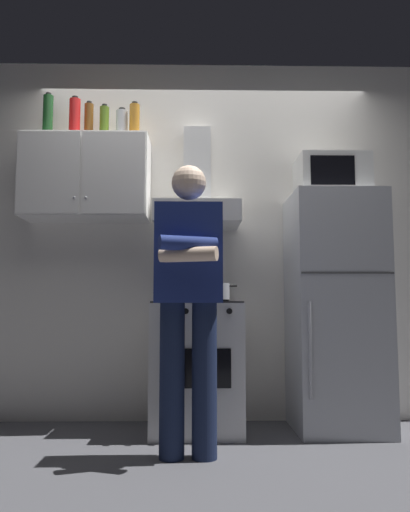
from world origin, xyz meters
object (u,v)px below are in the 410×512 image
(microwave, at_px, (331,177))
(cooking_pot, at_px, (217,291))
(person_standing, at_px, (188,294))
(bottle_soda_red, at_px, (75,117))
(upper_cabinet, at_px, (86,178))
(range_hood, at_px, (197,200))
(bottle_wine_green, at_px, (48,117))
(bottle_liquor_amber, at_px, (134,121))
(refrigerator, at_px, (335,311))
(bottle_olive_oil, at_px, (104,122))
(bottle_beer_brown, at_px, (89,121))
(stove_oven, at_px, (197,365))
(bottle_canister_steel, at_px, (122,124))

(microwave, xyz_separation_m, cooking_pot, (-0.82, -0.14, -0.81))
(person_standing, height_order, bottle_soda_red, bottle_soda_red)
(upper_cabinet, height_order, range_hood, range_hood)
(person_standing, distance_m, bottle_wine_green, 1.84)
(bottle_wine_green, bearing_deg, bottle_liquor_amber, -3.33)
(cooking_pot, bearing_deg, refrigerator, 8.32)
(refrigerator, bearing_deg, bottle_olive_oil, 175.94)
(microwave, distance_m, bottle_liquor_amber, 1.48)
(microwave, height_order, bottle_liquor_amber, bottle_liquor_amber)
(refrigerator, relative_size, person_standing, 0.98)
(bottle_olive_oil, xyz_separation_m, bottle_beer_brown, (-0.12, 0.02, 0.01))
(upper_cabinet, relative_size, refrigerator, 0.56)
(upper_cabinet, xyz_separation_m, stove_oven, (0.80, -0.13, -1.32))
(upper_cabinet, distance_m, cooking_pot, 1.27)
(person_standing, bearing_deg, range_hood, 86.09)
(bottle_wine_green, xyz_separation_m, bottle_olive_oil, (0.42, -0.03, -0.05))
(upper_cabinet, height_order, bottle_beer_brown, bottle_beer_brown)
(bottle_beer_brown, bearing_deg, person_standing, -44.75)
(refrigerator, height_order, bottle_beer_brown, bottle_beer_brown)
(upper_cabinet, distance_m, bottle_canister_steel, 0.48)
(upper_cabinet, relative_size, person_standing, 0.55)
(person_standing, height_order, bottle_canister_steel, bottle_canister_steel)
(range_hood, height_order, bottle_soda_red, bottle_soda_red)
(cooking_pot, xyz_separation_m, bottle_wine_green, (-1.23, 0.27, 1.29))
(person_standing, bearing_deg, upper_cabinet, 135.74)
(bottle_wine_green, bearing_deg, bottle_soda_red, -13.98)
(refrigerator, distance_m, bottle_soda_red, 2.31)
(upper_cabinet, xyz_separation_m, range_hood, (0.80, 0.00, -0.15))
(bottle_beer_brown, height_order, bottle_liquor_amber, bottle_beer_brown)
(microwave, xyz_separation_m, bottle_soda_red, (-1.84, 0.08, 0.45))
(stove_oven, xyz_separation_m, bottle_canister_steel, (-0.55, 0.14, 1.73))
(bottle_wine_green, bearing_deg, bottle_beer_brown, -2.94)
(bottle_soda_red, relative_size, bottle_wine_green, 0.86)
(upper_cabinet, xyz_separation_m, bottle_wine_green, (-0.30, 0.02, 0.47))
(refrigerator, relative_size, bottle_beer_brown, 5.80)
(refrigerator, relative_size, bottle_canister_steel, 6.96)
(cooking_pot, distance_m, bottle_soda_red, 1.64)
(stove_oven, bearing_deg, bottle_beer_brown, 170.58)
(stove_oven, relative_size, bottle_olive_oil, 3.51)
(range_hood, height_order, bottle_wine_green, bottle_wine_green)
(bottle_soda_red, bearing_deg, bottle_canister_steel, 7.39)
(range_hood, bearing_deg, cooking_pot, -62.12)
(upper_cabinet, bearing_deg, refrigerator, -4.07)
(microwave, bearing_deg, bottle_soda_red, 177.63)
(bottle_olive_oil, bearing_deg, microwave, -3.41)
(refrigerator, xyz_separation_m, bottle_liquor_amber, (-1.41, 0.11, 1.38))
(bottle_canister_steel, distance_m, bottle_liquor_amber, 0.10)
(refrigerator, relative_size, bottle_liquor_amber, 6.03)
(bottle_wine_green, xyz_separation_m, bottle_beer_brown, (0.30, -0.02, -0.03))
(bottle_olive_oil, bearing_deg, person_standing, -48.98)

